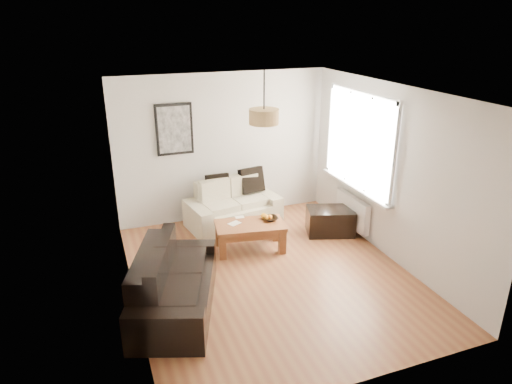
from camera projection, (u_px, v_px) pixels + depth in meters
name	position (u px, v px, depth m)	size (l,w,h in m)	color
floor	(271.00, 274.00, 6.62)	(4.50, 4.50, 0.00)	brown
ceiling	(273.00, 92.00, 5.68)	(3.80, 4.50, 0.00)	white
wall_back	(223.00, 147.00, 8.11)	(3.80, 0.04, 2.60)	silver
wall_front	(366.00, 272.00, 4.18)	(3.80, 0.04, 2.60)	silver
wall_left	(126.00, 209.00, 5.52)	(0.04, 4.50, 2.60)	silver
wall_right	(391.00, 174.00, 6.77)	(0.04, 4.50, 2.60)	silver
window_bay	(360.00, 141.00, 7.34)	(0.14, 1.90, 1.60)	white
radiator	(352.00, 211.00, 7.77)	(0.10, 0.90, 0.52)	white
poster	(174.00, 129.00, 7.66)	(0.62, 0.04, 0.87)	black
pendant_shade	(264.00, 117.00, 6.07)	(0.40, 0.40, 0.20)	tan
loveseat_cream	(233.00, 204.00, 8.03)	(1.57, 0.86, 0.78)	#B8B194
sofa_leather	(175.00, 281.00, 5.71)	(1.82, 0.89, 0.79)	black
coffee_table	(250.00, 236.00, 7.24)	(1.07, 0.59, 0.44)	brown
ottoman	(330.00, 221.00, 7.78)	(0.78, 0.50, 0.44)	black
cushion_left	(218.00, 185.00, 8.02)	(0.40, 0.13, 0.40)	black
cushion_right	(252.00, 180.00, 8.21)	(0.45, 0.14, 0.45)	black
fruit_bowl	(271.00, 219.00, 7.28)	(0.23, 0.23, 0.06)	black
orange_a	(266.00, 217.00, 7.31)	(0.09, 0.09, 0.09)	orange
orange_b	(270.00, 217.00, 7.31)	(0.08, 0.08, 0.08)	orange
orange_c	(264.00, 216.00, 7.35)	(0.09, 0.09, 0.09)	orange
papers	(235.00, 223.00, 7.18)	(0.19, 0.13, 0.01)	silver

